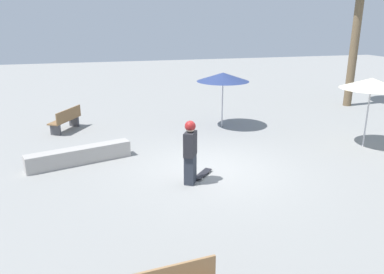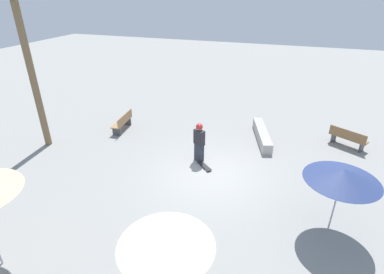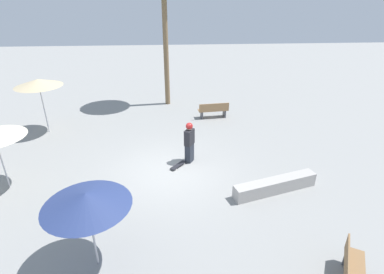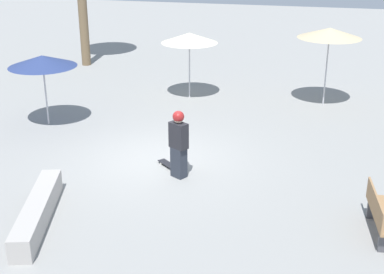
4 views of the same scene
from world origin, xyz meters
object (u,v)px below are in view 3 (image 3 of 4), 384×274
Objects in this scene: skateboard at (178,165)px; shade_umbrella_navy at (86,200)px; bench_near at (352,273)px; shade_umbrella_tan at (38,83)px; skater_main at (189,141)px; concrete_ledge at (275,186)px; bench_far at (213,110)px.

skateboard is 0.34× the size of shade_umbrella_navy.
skateboard is 6.67m from bench_near.
bench_near is 0.62× the size of shade_umbrella_tan.
shade_umbrella_navy reaches higher than skater_main.
skater_main is 2.27× the size of skateboard.
concrete_ledge is 11.06m from shade_umbrella_tan.
bench_near is at bearing -86.62° from bench_far.
bench_near is at bearing -171.93° from concrete_ledge.
shade_umbrella_navy reaches higher than skateboard.
skater_main is 1.02× the size of bench_far.
concrete_ledge is at bearing -64.01° from shade_umbrella_navy.
skater_main is 0.78× the size of shade_umbrella_navy.
skateboard is at bearing -118.53° from bench_far.
shade_umbrella_navy is (-9.30, 4.16, 1.53)m from bench_far.
bench_far is 0.77× the size of shade_umbrella_navy.
skater_main reaches higher than bench_far.
shade_umbrella_tan is (5.49, 9.34, 2.19)m from concrete_ledge.
bench_near is 6.15m from shade_umbrella_navy.
shade_umbrella_navy is at bearing -153.69° from shade_umbrella_tan.
skateboard is at bearing -120.73° from shade_umbrella_tan.
skateboard is at bearing -116.08° from bench_near.
concrete_ledge is 3.72m from bench_near.
bench_near is 13.62m from shade_umbrella_tan.
concrete_ledge is at bearing -142.02° from bench_near.
skateboard is 0.24× the size of concrete_ledge.
skater_main is 7.52m from shade_umbrella_tan.
skater_main reaches higher than bench_near.
shade_umbrella_tan reaches higher than concrete_ledge.
bench_near is 0.98× the size of bench_far.
skateboard is (-0.37, 0.45, -0.84)m from skater_main.
shade_umbrella_tan is (3.28, 6.59, 1.53)m from skater_main.
skater_main is 4.77m from bench_far.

